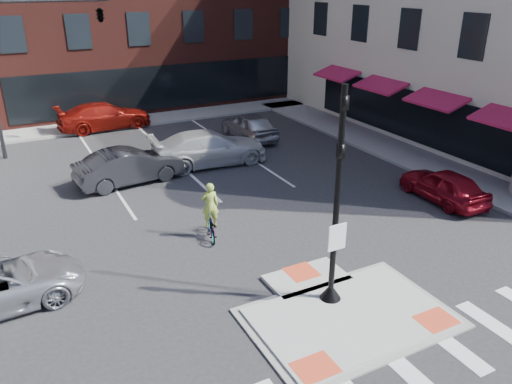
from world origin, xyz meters
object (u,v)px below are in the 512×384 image
red_sedan (444,185)px  bg_car_silver (249,125)px  bg_car_dark (130,166)px  bg_car_red (104,116)px  white_pickup (209,148)px  cyclist (211,220)px

red_sedan → bg_car_silver: bg_car_silver is taller
bg_car_dark → bg_car_red: size_ratio=0.87×
red_sedan → white_pickup: size_ratio=0.69×
red_sedan → cyclist: (-9.61, 1.42, 0.02)m
bg_car_silver → red_sedan: bearing=104.5°
bg_car_dark → bg_car_silver: (7.69, 3.57, -0.02)m
red_sedan → cyclist: size_ratio=1.90×
bg_car_red → red_sedan: bearing=-153.0°
white_pickup → cyclist: size_ratio=2.76×
bg_car_dark → bg_car_silver: size_ratio=1.07×
bg_car_silver → cyclist: cyclist is taller
bg_car_silver → cyclist: size_ratio=2.15×
cyclist → white_pickup: bearing=-96.3°
white_pickup → cyclist: 7.58m
cyclist → bg_car_red: bearing=-73.0°
white_pickup → bg_car_silver: (3.64, 2.92, -0.07)m
bg_car_silver → cyclist: 11.88m
bg_car_red → white_pickup: bearing=-163.0°
cyclist → bg_car_dark: bearing=-63.6°
bg_car_silver → cyclist: (-6.50, -9.94, -0.06)m
white_pickup → bg_car_silver: size_ratio=1.29×
bg_car_red → cyclist: (0.33, -15.70, -0.10)m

